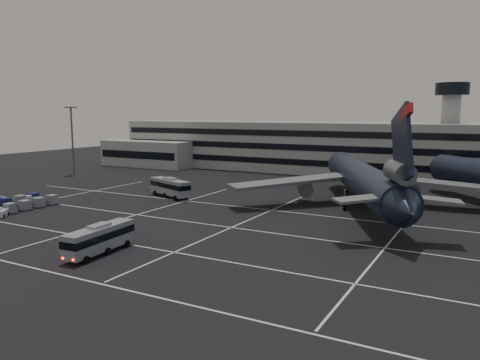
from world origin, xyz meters
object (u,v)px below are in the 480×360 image
object	(u,v)px
tug_a	(30,200)
bus_near	(100,238)
uld_cluster	(22,203)
bus_far	(170,186)
trijet_main	(363,179)

from	to	relation	value
tug_a	bus_near	bearing A→B (deg)	-2.74
tug_a	uld_cluster	xyz separation A→B (m)	(2.35, -3.26, 0.18)
bus_far	tug_a	distance (m)	26.03
tug_a	trijet_main	bearing A→B (deg)	46.90
bus_near	tug_a	size ratio (longest dim) A/B	3.69
tug_a	uld_cluster	bearing A→B (deg)	-31.16
bus_near	bus_far	xyz separation A→B (m)	(-15.75, 34.64, 0.16)
bus_near	tug_a	bearing A→B (deg)	150.45
tug_a	uld_cluster	distance (m)	4.02
bus_far	uld_cluster	distance (m)	26.87
trijet_main	tug_a	bearing A→B (deg)	178.49
trijet_main	bus_far	world-z (taller)	trijet_main
uld_cluster	tug_a	bearing A→B (deg)	125.79
trijet_main	bus_near	xyz separation A→B (m)	(-20.85, -41.19, -3.27)
bus_far	trijet_main	bearing A→B (deg)	-58.24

